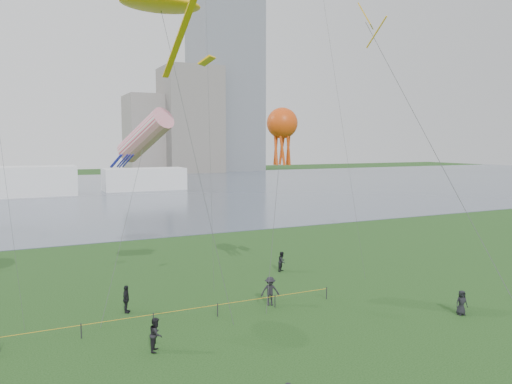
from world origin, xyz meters
name	(u,v)px	position (x,y,z in m)	size (l,w,h in m)	color
lake	(79,192)	(0.00, 100.00, 0.02)	(400.00, 120.00, 0.08)	#4F5B6D
tower	(224,14)	(62.00, 168.00, 60.00)	(24.00, 24.00, 120.00)	slate
building_mid	(190,120)	(46.00, 162.00, 19.00)	(20.00, 20.00, 38.00)	slate
building_low	(149,134)	(32.00, 168.00, 14.00)	(16.00, 18.00, 28.00)	gray
pavilion_left	(17,182)	(-12.00, 95.00, 3.00)	(22.00, 8.00, 6.00)	white
pavilion_right	(144,179)	(14.00, 98.00, 2.50)	(18.00, 7.00, 5.00)	white
fence	(39,335)	(-11.13, 13.38, 0.55)	(24.07, 0.07, 1.05)	black
spectator_a	(156,334)	(-5.71, 10.01, 0.88)	(0.85, 0.66, 1.76)	black
spectator_b	(270,291)	(2.92, 13.93, 0.96)	(1.24, 0.71, 1.91)	black
spectator_c	(126,299)	(-5.95, 16.54, 0.88)	(1.03, 0.43, 1.76)	black
spectator_d	(462,303)	(12.83, 7.12, 0.78)	(0.76, 0.50, 1.56)	black
spectator_g	(282,261)	(7.81, 21.29, 0.83)	(0.81, 0.63, 1.66)	black
kite_stingray	(161,5)	(-3.56, 15.78, 18.95)	(5.41, 10.03, 19.42)	#3F3F42
kite_windsock	(145,136)	(-4.08, 18.56, 11.15)	(5.49, 6.44, 12.98)	#3F3F42
kite_octopus	(282,124)	(4.83, 15.90, 11.97)	(3.98, 4.43, 13.13)	#3F3F42
kite_delta	(375,34)	(5.18, 6.54, 16.27)	(2.13, 12.26, 17.91)	#3F3F42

